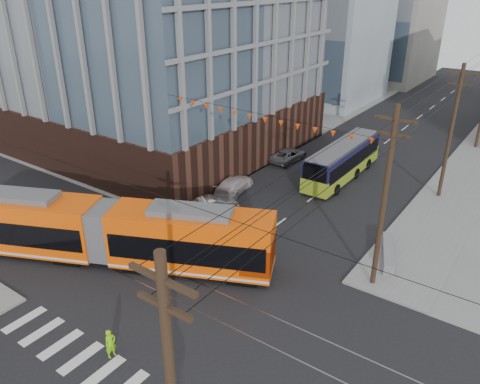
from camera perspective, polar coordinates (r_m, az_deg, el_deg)
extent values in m
plane|color=slate|center=(26.08, -12.30, -16.13)|extent=(160.00, 160.00, 0.00)
cube|color=#381E16|center=(51.68, -11.94, 21.53)|extent=(30.00, 25.00, 28.60)
cube|color=#8C99A5|center=(72.65, 9.12, 18.35)|extent=(18.00, 16.00, 18.00)
cube|color=gray|center=(89.77, 17.16, 19.46)|extent=(16.00, 18.00, 20.00)
imported|color=#B3B3B3|center=(36.41, -3.37, -1.61)|extent=(2.95, 4.23, 1.32)
imported|color=beige|center=(39.85, -0.74, 0.90)|extent=(2.68, 4.96, 1.37)
imported|color=slate|center=(46.95, 5.95, 4.50)|extent=(2.24, 4.62, 1.27)
imported|color=#88E50C|center=(24.46, -15.50, -17.39)|extent=(0.45, 0.61, 1.55)
cube|color=#5E5E60|center=(32.14, 17.58, -7.19)|extent=(2.43, 4.37, 0.86)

